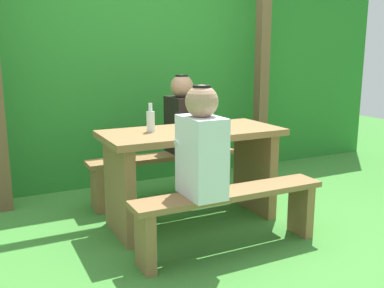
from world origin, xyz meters
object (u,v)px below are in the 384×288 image
(drinking_glass, at_px, (225,125))
(bottle_left, at_px, (151,120))
(person_white_shirt, at_px, (201,146))
(bench_far, at_px, (164,168))
(picnic_table, at_px, (192,160))
(bench_near, at_px, (230,208))
(person_black_coat, at_px, (182,117))

(drinking_glass, relative_size, bottle_left, 0.35)
(person_white_shirt, bearing_deg, bench_far, 79.11)
(picnic_table, relative_size, drinking_glass, 18.15)
(bench_near, distance_m, person_black_coat, 1.27)
(person_white_shirt, height_order, drinking_glass, person_white_shirt)
(drinking_glass, distance_m, bottle_left, 0.58)
(drinking_glass, bearing_deg, person_white_shirt, -134.07)
(person_black_coat, bearing_deg, person_white_shirt, -109.59)
(bench_far, xyz_separation_m, person_white_shirt, (-0.22, -1.17, 0.45))
(bench_near, xyz_separation_m, person_black_coat, (0.19, 1.17, 0.45))
(bench_near, height_order, bottle_left, bottle_left)
(picnic_table, height_order, bench_far, picnic_table)
(person_black_coat, xyz_separation_m, bottle_left, (-0.51, -0.52, 0.08))
(picnic_table, bearing_deg, person_black_coat, 71.95)
(picnic_table, height_order, drinking_glass, drinking_glass)
(bench_near, relative_size, drinking_glass, 18.15)
(bench_near, relative_size, person_white_shirt, 1.95)
(bench_near, relative_size, bottle_left, 6.41)
(bench_near, height_order, person_white_shirt, person_white_shirt)
(bench_far, xyz_separation_m, person_black_coat, (0.19, -0.00, 0.45))
(bench_far, distance_m, bottle_left, 0.81)
(bench_far, height_order, person_white_shirt, person_white_shirt)
(picnic_table, distance_m, bench_near, 0.62)
(drinking_glass, bearing_deg, picnic_table, 155.72)
(person_black_coat, bearing_deg, picnic_table, -108.05)
(person_white_shirt, bearing_deg, drinking_glass, 45.93)
(bench_far, relative_size, bottle_left, 6.41)
(picnic_table, distance_m, bench_far, 0.62)
(picnic_table, relative_size, bench_far, 1.00)
(bench_near, bearing_deg, person_black_coat, 80.77)
(drinking_glass, bearing_deg, bottle_left, 162.70)
(bottle_left, bearing_deg, bench_far, 58.62)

